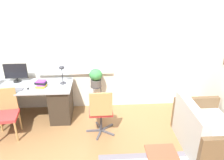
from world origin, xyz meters
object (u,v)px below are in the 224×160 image
object	(u,v)px
desk_lamp	(62,71)
potted_plant	(96,77)
office_chair_swivel	(101,111)
folding_stool	(162,155)
keyboard	(11,90)
book_stack	(41,84)
plant_stand	(96,89)
couch_loveseat	(206,133)
mouse	(28,88)
monitor	(16,72)
desk_chair_wooden	(6,112)

from	to	relation	value
desk_lamp	potted_plant	distance (m)	0.70
office_chair_swivel	folding_stool	distance (m)	1.34
keyboard	potted_plant	world-z (taller)	potted_plant
book_stack	plant_stand	bearing A→B (deg)	15.22
keyboard	book_stack	bearing A→B (deg)	11.31
book_stack	office_chair_swivel	distance (m)	1.29
book_stack	potted_plant	xyz separation A→B (m)	(1.05, 0.29, -0.00)
book_stack	potted_plant	world-z (taller)	potted_plant
couch_loveseat	folding_stool	world-z (taller)	couch_loveseat
keyboard	mouse	xyz separation A→B (m)	(0.31, 0.01, 0.01)
book_stack	desk_lamp	bearing A→B (deg)	18.74
plant_stand	potted_plant	world-z (taller)	potted_plant
monitor	office_chair_swivel	distance (m)	1.93
desk_lamp	folding_stool	xyz separation A→B (m)	(1.56, -1.72, -0.62)
keyboard	office_chair_swivel	size ratio (longest dim) A/B	0.47
mouse	desk_chair_wooden	bearing A→B (deg)	-133.60
mouse	desk_lamp	world-z (taller)	desk_lamp
desk_chair_wooden	couch_loveseat	distance (m)	3.49
keyboard	desk_lamp	xyz separation A→B (m)	(0.93, 0.24, 0.26)
mouse	desk_lamp	distance (m)	0.71
plant_stand	potted_plant	size ratio (longest dim) A/B	1.60
monitor	office_chair_swivel	bearing A→B (deg)	-26.04
desk_chair_wooden	book_stack	bearing A→B (deg)	31.77
monitor	desk_chair_wooden	distance (m)	0.87
desk_chair_wooden	folding_stool	size ratio (longest dim) A/B	2.00
desk_chair_wooden	folding_stool	world-z (taller)	desk_chair_wooden
desk_chair_wooden	plant_stand	world-z (taller)	desk_chair_wooden
plant_stand	folding_stool	size ratio (longest dim) A/B	1.37
potted_plant	book_stack	bearing A→B (deg)	-164.78
desk_lamp	potted_plant	world-z (taller)	desk_lamp
desk_chair_wooden	plant_stand	xyz separation A→B (m)	(1.61, 0.73, 0.05)
monitor	potted_plant	distance (m)	1.60
book_stack	couch_loveseat	xyz separation A→B (m)	(2.89, -0.99, -0.53)
monitor	potted_plant	world-z (taller)	monitor
office_chair_swivel	desk_chair_wooden	bearing A→B (deg)	-4.45
folding_stool	desk_lamp	bearing A→B (deg)	132.30
keyboard	couch_loveseat	bearing A→B (deg)	-14.55
mouse	plant_stand	size ratio (longest dim) A/B	0.10
book_stack	office_chair_swivel	xyz separation A→B (m)	(1.13, -0.54, -0.31)
mouse	office_chair_swivel	distance (m)	1.46
office_chair_swivel	book_stack	bearing A→B (deg)	-26.55
desk_lamp	plant_stand	world-z (taller)	desk_lamp
desk_chair_wooden	folding_stool	bearing A→B (deg)	-30.93
monitor	folding_stool	distance (m)	3.17
office_chair_swivel	plant_stand	world-z (taller)	office_chair_swivel
book_stack	keyboard	bearing A→B (deg)	-168.69
couch_loveseat	potted_plant	world-z (taller)	potted_plant
keyboard	desk_lamp	world-z (taller)	desk_lamp
monitor	couch_loveseat	bearing A→B (deg)	-20.45
couch_loveseat	potted_plant	xyz separation A→B (m)	(-1.84, 1.28, 0.52)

